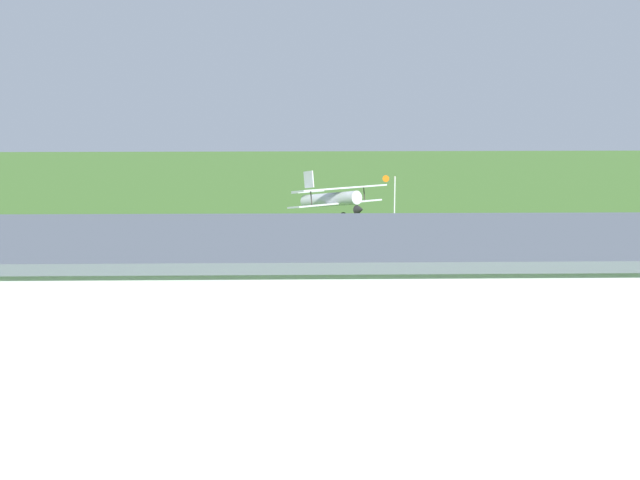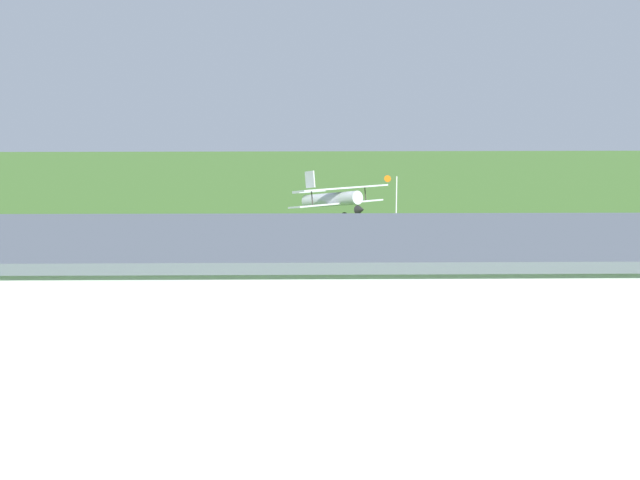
{
  "view_description": "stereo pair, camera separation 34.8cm",
  "coord_description": "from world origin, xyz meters",
  "px_view_note": "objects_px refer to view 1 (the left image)",
  "views": [
    {
      "loc": [
        -1.87,
        56.91,
        10.9
      ],
      "look_at": [
        -4.39,
        11.07,
        3.44
      ],
      "focal_mm": 41.86,
      "sensor_mm": 36.0,
      "label": 1
    },
    {
      "loc": [
        -2.21,
        56.93,
        10.9
      ],
      "look_at": [
        -4.39,
        11.07,
        3.44
      ],
      "focal_mm": 41.86,
      "sensor_mm": 36.0,
      "label": 2
    }
  ],
  "objects_px": {
    "hangar": "(295,326)",
    "biplane": "(333,199)",
    "person_crossing_taxiway": "(619,310)",
    "windsock": "(388,183)"
  },
  "relations": [
    {
      "from": "hangar",
      "to": "biplane",
      "type": "height_order",
      "value": "biplane"
    },
    {
      "from": "biplane",
      "to": "person_crossing_taxiway",
      "type": "xyz_separation_m",
      "value": [
        -14.05,
        18.0,
        -4.14
      ]
    },
    {
      "from": "hangar",
      "to": "biplane",
      "type": "relative_size",
      "value": 4.4
    },
    {
      "from": "person_crossing_taxiway",
      "to": "windsock",
      "type": "distance_m",
      "value": 29.5
    },
    {
      "from": "hangar",
      "to": "biplane",
      "type": "distance_m",
      "value": 29.79
    },
    {
      "from": "windsock",
      "to": "hangar",
      "type": "bearing_deg",
      "value": 76.94
    },
    {
      "from": "person_crossing_taxiway",
      "to": "hangar",
      "type": "bearing_deg",
      "value": 33.32
    },
    {
      "from": "windsock",
      "to": "biplane",
      "type": "bearing_deg",
      "value": 60.35
    },
    {
      "from": "hangar",
      "to": "person_crossing_taxiway",
      "type": "bearing_deg",
      "value": -146.68
    },
    {
      "from": "biplane",
      "to": "windsock",
      "type": "relative_size",
      "value": 1.28
    }
  ]
}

